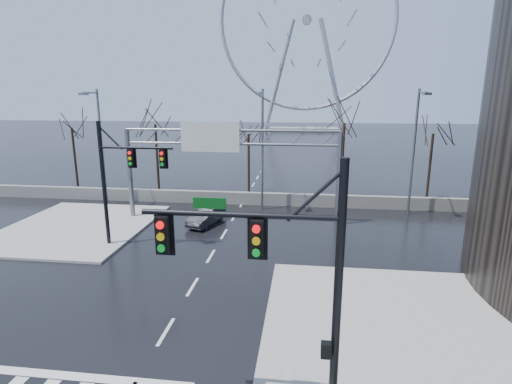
% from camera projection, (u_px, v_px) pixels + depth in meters
% --- Properties ---
extents(ground, '(260.00, 260.00, 0.00)m').
position_uv_depth(ground, '(166.00, 332.00, 16.49)').
color(ground, black).
rests_on(ground, ground).
extents(sidewalk_right_ext, '(12.00, 10.00, 0.15)m').
position_uv_depth(sidewalk_right_ext, '(405.00, 320.00, 17.21)').
color(sidewalk_right_ext, gray).
rests_on(sidewalk_right_ext, ground).
extents(sidewalk_far, '(10.00, 12.00, 0.15)m').
position_uv_depth(sidewalk_far, '(77.00, 227.00, 29.35)').
color(sidewalk_far, gray).
rests_on(sidewalk_far, ground).
extents(barrier_wall, '(52.00, 0.50, 1.10)m').
position_uv_depth(barrier_wall, '(242.00, 198.00, 35.64)').
color(barrier_wall, slate).
rests_on(barrier_wall, ground).
extents(signal_mast_near, '(5.52, 0.41, 8.00)m').
position_uv_depth(signal_mast_near, '(288.00, 271.00, 10.83)').
color(signal_mast_near, black).
rests_on(signal_mast_near, ground).
extents(signal_mast_far, '(4.72, 0.41, 8.00)m').
position_uv_depth(signal_mast_far, '(120.00, 173.00, 24.69)').
color(signal_mast_far, black).
rests_on(signal_mast_far, ground).
extents(sign_gantry, '(16.36, 0.40, 7.60)m').
position_uv_depth(sign_gantry, '(226.00, 155.00, 29.73)').
color(sign_gantry, slate).
rests_on(sign_gantry, ground).
extents(streetlight_left, '(0.50, 2.55, 10.00)m').
position_uv_depth(streetlight_left, '(99.00, 139.00, 34.04)').
color(streetlight_left, slate).
rests_on(streetlight_left, ground).
extents(streetlight_mid, '(0.50, 2.55, 10.00)m').
position_uv_depth(streetlight_mid, '(262.00, 141.00, 32.37)').
color(streetlight_mid, slate).
rests_on(streetlight_mid, ground).
extents(streetlight_right, '(0.50, 2.55, 10.00)m').
position_uv_depth(streetlight_right, '(415.00, 143.00, 30.94)').
color(streetlight_right, slate).
rests_on(streetlight_right, ground).
extents(tree_far_left, '(3.50, 3.50, 7.00)m').
position_uv_depth(tree_far_left, '(72.00, 135.00, 40.46)').
color(tree_far_left, black).
rests_on(tree_far_left, ground).
extents(tree_left, '(3.75, 3.75, 7.50)m').
position_uv_depth(tree_left, '(156.00, 132.00, 38.81)').
color(tree_left, black).
rests_on(tree_left, ground).
extents(tree_center, '(3.25, 3.25, 6.50)m').
position_uv_depth(tree_center, '(249.00, 141.00, 38.89)').
color(tree_center, black).
rests_on(tree_center, ground).
extents(tree_right, '(3.90, 3.90, 7.80)m').
position_uv_depth(tree_right, '(344.00, 132.00, 36.60)').
color(tree_right, black).
rests_on(tree_right, ground).
extents(tree_far_right, '(3.40, 3.40, 6.80)m').
position_uv_depth(tree_far_right, '(432.00, 141.00, 36.32)').
color(tree_far_right, black).
rests_on(tree_far_right, ground).
extents(ferris_wheel, '(45.00, 6.00, 50.91)m').
position_uv_depth(ferris_wheel, '(307.00, 28.00, 101.31)').
color(ferris_wheel, gray).
rests_on(ferris_wheel, ground).
extents(car, '(2.40, 4.08, 1.27)m').
position_uv_depth(car, '(206.00, 216.00, 30.01)').
color(car, black).
rests_on(car, ground).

